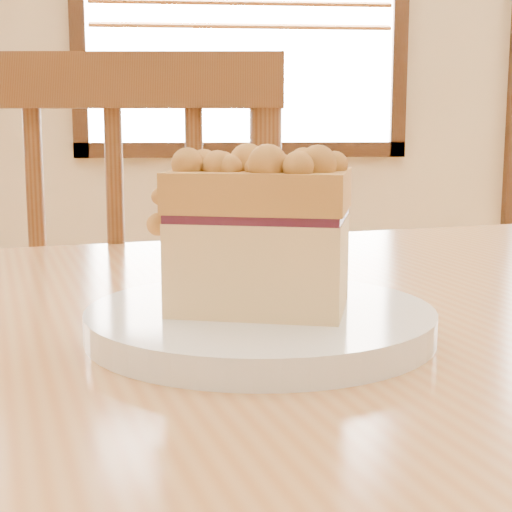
{
  "coord_description": "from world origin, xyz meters",
  "views": [
    {
      "loc": [
        -0.02,
        -0.23,
        0.89
      ],
      "look_at": [
        0.03,
        0.31,
        0.8
      ],
      "focal_mm": 55.0,
      "sensor_mm": 36.0,
      "label": 1
    }
  ],
  "objects_px": {
    "cafe_chair_main": "(141,399)",
    "plate": "(260,323)",
    "cafe_table_main": "(250,446)",
    "cake_slice": "(261,228)"
  },
  "relations": [
    {
      "from": "cafe_chair_main",
      "to": "plate",
      "type": "height_order",
      "value": "cafe_chair_main"
    },
    {
      "from": "cafe_table_main",
      "to": "plate",
      "type": "height_order",
      "value": "plate"
    },
    {
      "from": "cafe_table_main",
      "to": "plate",
      "type": "distance_m",
      "value": 0.11
    },
    {
      "from": "cake_slice",
      "to": "plate",
      "type": "bearing_deg",
      "value": -172.12
    },
    {
      "from": "cafe_chair_main",
      "to": "plate",
      "type": "relative_size",
      "value": 4.21
    },
    {
      "from": "cafe_chair_main",
      "to": "plate",
      "type": "xyz_separation_m",
      "value": [
        0.11,
        -0.59,
        0.26
      ]
    },
    {
      "from": "plate",
      "to": "cake_slice",
      "type": "relative_size",
      "value": 1.76
    },
    {
      "from": "cafe_chair_main",
      "to": "cake_slice",
      "type": "distance_m",
      "value": 0.69
    },
    {
      "from": "cake_slice",
      "to": "cafe_table_main",
      "type": "bearing_deg",
      "value": 112.12
    },
    {
      "from": "cafe_chair_main",
      "to": "cake_slice",
      "type": "height_order",
      "value": "cafe_chair_main"
    }
  ]
}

